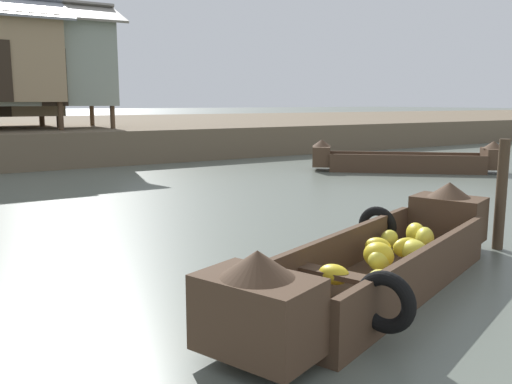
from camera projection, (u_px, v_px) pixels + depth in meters
The scene contains 6 objects.
ground_plane at pixel (224, 210), 10.07m from camera, with size 300.00×300.00×0.00m, color #596056.
riverbank_strip at pixel (38, 134), 24.79m from camera, with size 160.00×20.00×1.07m, color brown.
banana_boat at pixel (381, 260), 5.74m from camera, with size 4.85×2.56×0.90m.
fishing_skiff_distant at pixel (405, 161), 15.55m from camera, with size 4.57×4.06×0.89m.
stilt_house_right at pixel (43, 61), 18.21m from camera, with size 4.86×3.41×4.26m.
mooring_post at pixel (501, 195), 7.28m from camera, with size 0.14×0.14×1.49m, color #423323.
Camera 1 is at (-4.73, 1.30, 1.97)m, focal length 38.31 mm.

